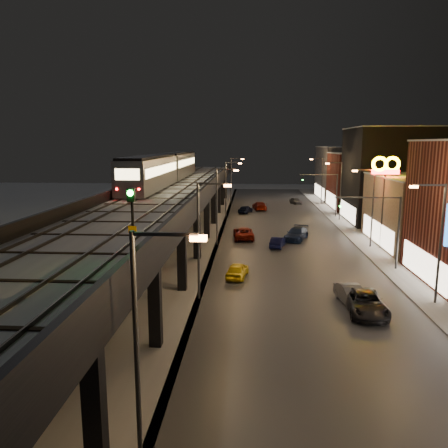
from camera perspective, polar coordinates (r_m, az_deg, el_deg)
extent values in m
plane|color=silver|center=(22.44, -5.56, -21.35)|extent=(220.00, 220.00, 0.00)
cube|color=#46474D|center=(55.25, 7.92, -1.93)|extent=(17.00, 120.00, 0.06)
cube|color=#9FA1A8|center=(56.91, 18.01, -1.94)|extent=(4.00, 120.00, 0.14)
cube|color=#9FA1A8|center=(55.85, -6.03, -1.75)|extent=(11.00, 120.00, 0.06)
cube|color=black|center=(51.98, -6.70, 3.77)|extent=(9.00, 100.00, 1.00)
cube|color=black|center=(17.46, -16.57, -21.67)|extent=(0.70, 0.70, 5.30)
cube|color=black|center=(28.58, -23.83, -9.15)|extent=(0.70, 0.70, 5.30)
cube|color=black|center=(26.10, -8.99, -10.22)|extent=(0.70, 0.70, 5.30)
cube|color=black|center=(26.38, -17.05, -4.63)|extent=(8.00, 0.60, 0.50)
cube|color=black|center=(37.33, -16.84, -4.19)|extent=(0.70, 0.70, 5.30)
cube|color=black|center=(35.46, -5.52, -4.55)|extent=(0.70, 0.70, 5.30)
cube|color=black|center=(35.66, -11.47, -0.50)|extent=(8.00, 0.60, 0.50)
cube|color=black|center=(46.58, -12.62, -1.12)|extent=(0.70, 0.70, 5.30)
cube|color=black|center=(45.09, -3.54, -1.26)|extent=(0.70, 0.70, 5.30)
cube|color=black|center=(45.26, -8.24, 1.91)|extent=(8.00, 0.60, 0.50)
cube|color=black|center=(56.08, -9.82, 0.93)|extent=(0.70, 0.70, 5.30)
cube|color=black|center=(54.86, -2.27, 0.86)|extent=(0.70, 0.70, 5.30)
cube|color=black|center=(54.99, -6.14, 3.47)|extent=(8.00, 0.60, 0.50)
cube|color=black|center=(65.74, -7.83, 2.38)|extent=(0.70, 0.70, 5.30)
cube|color=black|center=(64.70, -1.38, 2.34)|extent=(0.70, 0.70, 5.30)
cube|color=black|center=(64.81, -4.66, 4.55)|extent=(8.00, 0.60, 0.50)
cube|color=black|center=(75.48, -6.35, 3.45)|extent=(0.70, 0.70, 5.30)
cube|color=black|center=(74.58, -0.73, 3.43)|extent=(0.70, 0.70, 5.30)
cube|color=black|center=(74.68, -3.58, 5.35)|extent=(8.00, 0.60, 0.50)
cube|color=black|center=(85.29, -5.21, 4.28)|extent=(0.70, 0.70, 5.30)
cube|color=black|center=(84.49, -0.23, 4.27)|extent=(0.70, 0.70, 5.30)
cube|color=black|center=(84.57, -2.74, 5.96)|extent=(8.00, 0.60, 0.50)
cube|color=black|center=(95.13, -4.30, 4.94)|extent=(0.70, 0.70, 5.30)
cube|color=black|center=(94.42, 0.17, 4.92)|extent=(0.70, 0.70, 5.30)
cube|color=black|center=(94.49, -2.08, 6.44)|extent=(8.00, 0.60, 0.50)
cube|color=#B2B7C1|center=(51.92, -6.71, 4.41)|extent=(8.40, 100.00, 0.16)
cube|color=#332D28|center=(52.57, -10.18, 4.57)|extent=(0.08, 98.00, 0.16)
cube|color=#332D28|center=(52.25, -8.64, 4.58)|extent=(0.08, 98.00, 0.16)
cube|color=#332D28|center=(51.69, -5.32, 4.59)|extent=(0.08, 98.00, 0.16)
cube|color=#332D28|center=(51.49, -3.73, 4.59)|extent=(0.08, 98.00, 0.16)
cube|color=black|center=(23.36, -19.78, -3.33)|extent=(7.80, 0.24, 0.06)
cube|color=black|center=(38.31, -10.40, 2.32)|extent=(7.80, 0.24, 0.06)
cube|color=black|center=(53.87, -6.34, 4.75)|extent=(7.80, 0.24, 0.06)
cube|color=black|center=(69.62, -4.10, 6.08)|extent=(7.80, 0.24, 0.06)
cube|color=black|center=(85.47, -2.68, 6.91)|extent=(7.80, 0.24, 0.06)
cube|color=black|center=(51.28, -1.92, 4.93)|extent=(0.30, 100.00, 1.10)
cube|color=black|center=(52.81, -11.39, 4.89)|extent=(0.30, 100.00, 1.10)
cube|color=#FFE9C7|center=(40.96, 24.61, -4.93)|extent=(0.10, 9.60, 2.40)
cube|color=#826C56|center=(55.46, 25.53, 1.36)|extent=(12.00, 15.00, 8.00)
cube|color=#FFE9C7|center=(53.89, 19.35, -1.04)|extent=(0.10, 12.00, 2.40)
cube|color=#B2B7C1|center=(55.03, 25.86, 5.56)|extent=(12.20, 15.20, 0.16)
cube|color=black|center=(70.14, 20.88, 5.87)|extent=(12.00, 13.00, 14.00)
cube|color=#FFE9C7|center=(69.18, 15.81, 1.60)|extent=(0.10, 10.40, 2.40)
cube|color=#B2B7C1|center=(70.01, 21.27, 11.65)|extent=(12.20, 13.20, 0.16)
cube|color=brown|center=(83.72, 17.98, 5.32)|extent=(12.00, 12.00, 10.00)
cube|color=#FFE9C7|center=(82.78, 13.78, 3.10)|extent=(0.10, 9.60, 2.40)
cube|color=#B2B7C1|center=(83.46, 18.18, 8.79)|extent=(12.20, 12.20, 0.16)
cube|color=#444549|center=(97.27, 15.97, 6.37)|extent=(12.00, 16.00, 11.00)
cube|color=#FFE9C7|center=(96.49, 12.33, 4.18)|extent=(0.10, 12.80, 2.40)
cube|color=#B2B7C1|center=(97.07, 16.13, 9.66)|extent=(12.20, 16.20, 0.16)
cylinder|color=#38383A|center=(16.11, -11.33, -16.77)|extent=(0.18, 0.18, 9.00)
cube|color=#38383A|center=(14.39, -7.72, -1.32)|extent=(2.20, 0.12, 0.12)
cube|color=orange|center=(14.24, -3.36, -1.86)|extent=(0.55, 0.28, 0.18)
cylinder|color=#38383A|center=(32.87, -3.36, -2.39)|extent=(0.18, 0.18, 9.00)
cube|color=#38383A|center=(32.06, -1.49, 5.26)|extent=(2.20, 0.12, 0.12)
cube|color=orange|center=(32.00, 0.48, 5.04)|extent=(0.55, 0.28, 0.18)
cylinder|color=#38383A|center=(35.44, 26.39, -2.54)|extent=(0.18, 0.18, 9.00)
cube|color=#38383A|center=(34.38, 25.30, 4.62)|extent=(2.20, 0.12, 0.12)
cube|color=orange|center=(34.00, 23.55, 4.49)|extent=(0.55, 0.28, 0.18)
cylinder|color=#38383A|center=(50.49, -0.93, 2.16)|extent=(0.18, 0.18, 9.00)
cube|color=#38383A|center=(49.97, 0.32, 7.15)|extent=(2.20, 0.12, 0.12)
cube|color=orange|center=(49.93, 1.59, 7.00)|extent=(0.55, 0.28, 0.18)
cylinder|color=#38383A|center=(52.20, 18.83, 1.87)|extent=(0.18, 0.18, 9.00)
cube|color=#38383A|center=(51.49, 17.94, 6.74)|extent=(2.20, 0.12, 0.12)
cube|color=orange|center=(51.24, 16.73, 6.65)|extent=(0.55, 0.28, 0.18)
cylinder|color=#38383A|center=(68.31, 0.24, 4.35)|extent=(0.18, 0.18, 9.00)
cube|color=#38383A|center=(67.93, 1.18, 8.03)|extent=(2.20, 0.12, 0.12)
cube|color=orange|center=(67.90, 2.11, 7.92)|extent=(0.55, 0.28, 0.18)
cylinder|color=#38383A|center=(69.59, 14.99, 4.10)|extent=(0.18, 0.18, 9.00)
cube|color=#38383A|center=(69.05, 14.26, 7.75)|extent=(2.20, 0.12, 0.12)
cube|color=orange|center=(68.86, 13.35, 7.69)|extent=(0.55, 0.28, 0.18)
cylinder|color=#38383A|center=(86.21, 0.93, 5.62)|extent=(0.18, 0.18, 9.00)
cube|color=#38383A|center=(85.90, 1.68, 8.54)|extent=(2.20, 0.12, 0.12)
cube|color=orange|center=(85.88, 2.42, 8.46)|extent=(0.55, 0.28, 0.18)
cylinder|color=#38383A|center=(87.22, 12.67, 5.43)|extent=(0.18, 0.18, 9.00)
cube|color=#38383A|center=(86.79, 12.07, 8.34)|extent=(2.20, 0.12, 0.12)
cube|color=orange|center=(86.64, 11.34, 8.28)|extent=(0.55, 0.28, 0.18)
cylinder|color=#38383A|center=(43.88, 21.80, -1.20)|extent=(0.20, 0.20, 7.00)
cube|color=#38383A|center=(42.50, 18.26, 3.32)|extent=(6.00, 0.12, 0.12)
imported|color=black|center=(42.00, 14.92, 2.72)|extent=(0.20, 0.16, 1.00)
sphere|color=#0CFF26|center=(41.89, 14.95, 2.36)|extent=(0.18, 0.18, 0.18)
cylinder|color=#38383A|center=(72.62, 14.49, 3.58)|extent=(0.20, 0.20, 7.00)
cube|color=#38383A|center=(71.80, 12.25, 6.33)|extent=(6.00, 0.12, 0.12)
imported|color=black|center=(71.50, 10.24, 5.98)|extent=(0.20, 0.16, 1.00)
sphere|color=#0CFF26|center=(71.37, 10.25, 5.77)|extent=(0.18, 0.18, 0.18)
cube|color=gray|center=(51.60, -9.64, 6.54)|extent=(3.11, 18.78, 3.54)
cube|color=black|center=(51.51, -9.71, 8.65)|extent=(2.79, 18.24, 0.27)
cube|color=#FFE395|center=(51.95, -11.35, 7.04)|extent=(0.05, 17.17, 0.97)
cube|color=#FFE395|center=(51.24, -7.94, 7.10)|extent=(0.05, 17.17, 0.97)
cube|color=gray|center=(70.60, -6.07, 7.65)|extent=(3.11, 18.78, 3.54)
cube|color=black|center=(70.53, -6.10, 9.20)|extent=(2.79, 18.24, 0.27)
cube|color=#FFE395|center=(70.85, -7.34, 8.03)|extent=(0.05, 17.17, 0.97)
cube|color=#FFE395|center=(70.34, -4.81, 8.06)|extent=(0.05, 17.17, 0.97)
cube|color=#FFE395|center=(42.49, -12.53, 6.34)|extent=(2.36, 0.05, 1.07)
sphere|color=#FF0C0C|center=(42.89, -13.85, 4.45)|extent=(0.21, 0.21, 0.21)
sphere|color=#FF0C0C|center=(42.30, -11.06, 4.48)|extent=(0.21, 0.21, 0.21)
cylinder|color=black|center=(20.07, -11.81, -0.05)|extent=(0.13, 0.13, 3.21)
cube|color=black|center=(19.75, -12.05, 3.71)|extent=(0.34, 0.19, 0.59)
sphere|color=#0CFF26|center=(19.63, -12.15, 3.97)|extent=(0.28, 0.28, 0.28)
cube|color=#DC9100|center=(20.01, -11.86, -0.71)|extent=(0.37, 0.04, 0.32)
imported|color=yellow|center=(39.01, 1.75, -6.12)|extent=(2.21, 4.15, 1.35)
imported|color=#0C0F37|center=(50.47, 7.02, -2.41)|extent=(2.09, 3.94, 1.23)
imported|color=maroon|center=(54.58, 2.57, -1.24)|extent=(2.79, 5.39, 1.45)
imported|color=maroon|center=(78.63, 4.66, 2.36)|extent=(2.76, 5.30, 1.47)
imported|color=black|center=(74.78, 2.81, 1.90)|extent=(2.74, 4.18, 1.32)
imported|color=#505258|center=(34.12, 16.32, -8.98)|extent=(2.04, 4.35, 1.38)
imported|color=black|center=(32.61, 17.98, -9.87)|extent=(2.73, 5.57, 1.52)
imported|color=#111C3A|center=(54.55, 9.43, -1.34)|extent=(3.80, 5.68, 1.53)
imported|color=#585A5D|center=(87.10, 9.33, 2.98)|extent=(2.48, 3.96, 1.26)
cylinder|color=#38383A|center=(52.04, 20.02, 1.44)|extent=(0.24, 0.24, 8.41)
cube|color=#FF0C0C|center=(51.57, 20.34, 6.41)|extent=(2.94, 0.25, 0.53)
torus|color=#F5D300|center=(51.33, 19.66, 7.38)|extent=(1.72, 0.46, 1.70)
torus|color=#F5D300|center=(51.73, 21.13, 7.30)|extent=(1.72, 0.46, 1.70)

